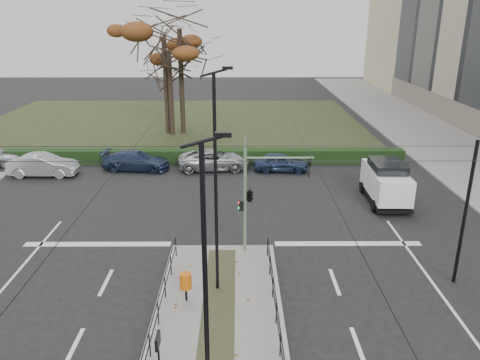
% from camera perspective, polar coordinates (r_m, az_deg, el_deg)
% --- Properties ---
extents(ground, '(140.00, 140.00, 0.00)m').
position_cam_1_polar(ground, '(17.99, -2.63, -15.68)').
color(ground, black).
rests_on(ground, ground).
extents(median_island, '(4.40, 15.00, 0.14)m').
position_cam_1_polar(median_island, '(15.97, -3.01, -20.63)').
color(median_island, slate).
rests_on(median_island, ground).
extents(sidewalk_east, '(8.00, 90.00, 0.14)m').
position_cam_1_polar(sidewalk_east, '(41.85, 24.16, 3.47)').
color(sidewalk_east, slate).
rests_on(sidewalk_east, ground).
extents(park, '(38.00, 26.00, 0.10)m').
position_cam_1_polar(park, '(48.30, -8.34, 6.89)').
color(park, black).
rests_on(park, ground).
extents(hedge, '(38.00, 1.00, 1.00)m').
position_cam_1_polar(hedge, '(35.38, -11.24, 2.87)').
color(hedge, black).
rests_on(hedge, ground).
extents(median_railing, '(4.14, 13.24, 0.92)m').
position_cam_1_polar(median_railing, '(15.32, -3.09, -18.27)').
color(median_railing, black).
rests_on(median_railing, median_island).
extents(catenary, '(20.00, 34.00, 6.00)m').
position_cam_1_polar(catenary, '(17.75, -2.60, -3.55)').
color(catenary, black).
rests_on(catenary, ground).
extents(traffic_light, '(3.27, 1.87, 4.80)m').
position_cam_1_polar(traffic_light, '(20.60, 1.40, -1.66)').
color(traffic_light, '#63775B').
rests_on(traffic_light, median_island).
extents(litter_bin, '(0.45, 0.45, 1.14)m').
position_cam_1_polar(litter_bin, '(17.98, -6.64, -12.18)').
color(litter_bin, black).
rests_on(litter_bin, median_island).
extents(info_panel, '(0.11, 0.50, 1.90)m').
position_cam_1_polar(info_panel, '(13.97, -9.98, -19.46)').
color(info_panel, black).
rests_on(info_panel, median_island).
extents(streetlamp_median_near, '(0.67, 0.14, 8.00)m').
position_cam_1_polar(streetlamp_median_near, '(10.97, -4.10, -14.59)').
color(streetlamp_median_near, black).
rests_on(streetlamp_median_near, median_island).
extents(streetlamp_median_far, '(0.72, 0.15, 8.59)m').
position_cam_1_polar(streetlamp_median_far, '(17.08, -2.92, -0.57)').
color(streetlamp_median_far, black).
rests_on(streetlamp_median_far, median_island).
extents(parked_car_second, '(4.58, 1.61, 1.51)m').
position_cam_1_polar(parked_car_second, '(34.44, -22.87, 1.68)').
color(parked_car_second, '#9CA0A4').
rests_on(parked_car_second, ground).
extents(parked_car_third, '(4.88, 2.41, 1.36)m').
position_cam_1_polar(parked_car_third, '(33.84, -12.57, 2.34)').
color(parked_car_third, '#202D4B').
rests_on(parked_car_third, ground).
extents(parked_car_fourth, '(5.19, 2.71, 1.39)m').
position_cam_1_polar(parked_car_fourth, '(33.21, -3.19, 2.49)').
color(parked_car_fourth, '#9CA0A4').
rests_on(parked_car_fourth, ground).
extents(white_van, '(2.23, 4.67, 2.46)m').
position_cam_1_polar(white_van, '(28.38, 17.36, -0.13)').
color(white_van, white).
rests_on(white_van, ground).
extents(rust_tree, '(8.12, 8.12, 11.22)m').
position_cam_1_polar(rust_tree, '(42.85, -9.30, 16.86)').
color(rust_tree, black).
rests_on(rust_tree, park).
extents(bare_tree_center, '(7.84, 7.84, 12.23)m').
position_cam_1_polar(bare_tree_center, '(42.72, -7.37, 16.95)').
color(bare_tree_center, black).
rests_on(bare_tree_center, park).
extents(bare_tree_near, '(5.05, 5.05, 9.83)m').
position_cam_1_polar(bare_tree_near, '(42.37, -8.66, 14.58)').
color(bare_tree_near, black).
rests_on(bare_tree_near, park).
extents(parked_car_fifth, '(3.89, 1.78, 1.29)m').
position_cam_1_polar(parked_car_fifth, '(32.84, 5.00, 2.15)').
color(parked_car_fifth, '#202D4B').
rests_on(parked_car_fifth, ground).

